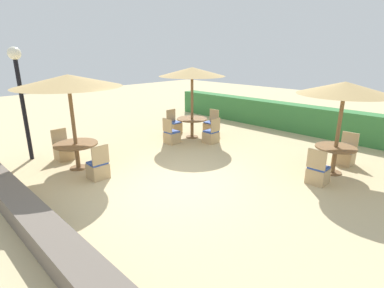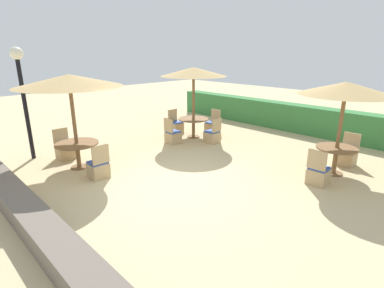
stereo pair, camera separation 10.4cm
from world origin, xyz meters
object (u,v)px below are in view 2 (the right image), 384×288
at_px(parasol_back_left, 194,72).
at_px(parasol_front_left, 69,81).
at_px(patio_chair_back_left_north, 212,126).
at_px(patio_chair_back_right_north, 347,156).
at_px(patio_chair_back_left_west, 176,126).
at_px(patio_chair_front_left_east, 98,168).
at_px(lamp_post, 21,82).
at_px(patio_chair_back_right_south, 318,174).
at_px(round_table_back_right, 336,153).
at_px(patio_chair_front_left_west, 65,150).
at_px(patio_chair_back_left_east, 212,136).
at_px(round_table_front_left, 77,148).
at_px(parasol_back_right, 346,89).
at_px(round_table_back_left, 193,122).
at_px(patio_chair_back_left_south, 173,136).

distance_m(parasol_back_left, parasol_front_left, 4.56).
height_order(patio_chair_back_left_north, patio_chair_back_right_north, same).
distance_m(patio_chair_back_left_west, patio_chair_front_left_east, 4.91).
height_order(lamp_post, patio_chair_back_right_south, lamp_post).
height_order(round_table_back_right, patio_chair_front_left_west, patio_chair_front_left_west).
relative_size(patio_chair_back_left_west, parasol_front_left, 0.33).
distance_m(patio_chair_back_right_south, patio_chair_front_left_east, 5.62).
bearing_deg(round_table_back_right, patio_chair_back_left_north, 170.75).
distance_m(patio_chair_back_left_east, round_table_back_right, 4.24).
bearing_deg(patio_chair_front_left_west, patio_chair_back_left_north, 168.39).
height_order(parasol_back_left, patio_chair_back_left_west, parasol_back_left).
bearing_deg(patio_chair_front_left_west, patio_chair_front_left_east, 90.81).
distance_m(patio_chair_front_left_east, patio_chair_front_left_west, 2.08).
bearing_deg(patio_chair_back_left_north, parasol_front_left, 88.81).
relative_size(lamp_post, patio_chair_back_right_north, 3.57).
xyz_separation_m(lamp_post, round_table_front_left, (1.76, 0.67, -1.75)).
xyz_separation_m(parasol_back_right, patio_chair_back_right_south, (-0.02, -0.97, -2.03)).
distance_m(round_table_back_left, patio_chair_front_left_east, 4.62).
bearing_deg(round_table_front_left, patio_chair_front_left_west, 178.31).
bearing_deg(patio_chair_back_left_north, round_table_front_left, 88.81).
relative_size(patio_chair_back_left_east, patio_chair_back_left_north, 1.00).
distance_m(lamp_post, round_table_back_left, 5.80).
bearing_deg(patio_chair_back_left_east, patio_chair_back_right_north, -74.52).
height_order(parasol_back_left, round_table_back_left, parasol_back_left).
bearing_deg(parasol_back_left, round_table_back_left, 0.00).
xyz_separation_m(lamp_post, patio_chair_back_left_east, (2.83, 5.19, -2.09)).
distance_m(lamp_post, patio_chair_back_left_west, 5.67).
bearing_deg(round_table_back_right, patio_chair_back_right_north, 90.42).
height_order(patio_chair_back_left_west, patio_chair_front_left_east, same).
height_order(parasol_back_right, parasol_front_left, parasol_front_left).
relative_size(round_table_back_left, round_table_back_right, 1.10).
xyz_separation_m(round_table_back_left, round_table_back_right, (5.23, 0.19, -0.01)).
relative_size(parasol_back_left, parasol_back_right, 1.07).
bearing_deg(patio_chair_front_left_east, patio_chair_back_left_east, -0.19).
bearing_deg(parasol_back_left, parasol_back_right, 2.09).
bearing_deg(round_table_back_right, patio_chair_front_left_east, -132.11).
relative_size(patio_chair_back_left_east, patio_chair_front_left_east, 1.00).
xyz_separation_m(parasol_front_left, patio_chair_front_left_west, (-1.03, 0.03, -2.19)).
distance_m(patio_chair_back_right_north, round_table_front_left, 7.77).
height_order(patio_chair_back_left_south, round_table_front_left, patio_chair_back_left_south).
bearing_deg(patio_chair_back_left_north, patio_chair_back_left_south, 89.14).
bearing_deg(round_table_front_left, patio_chair_back_left_west, 101.85).
height_order(lamp_post, patio_chair_back_left_west, lamp_post).
xyz_separation_m(parasol_front_left, patio_chair_front_left_east, (1.05, 0.06, -2.19)).
bearing_deg(patio_chair_back_left_east, round_table_back_left, 88.16).
distance_m(patio_chair_back_left_east, round_table_front_left, 4.66).
xyz_separation_m(parasol_back_left, round_table_front_left, (-0.06, -4.56, -1.86)).
distance_m(lamp_post, patio_chair_front_left_west, 2.32).
height_order(round_table_front_left, patio_chair_front_left_west, patio_chair_front_left_west).
distance_m(lamp_post, parasol_back_right, 8.89).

